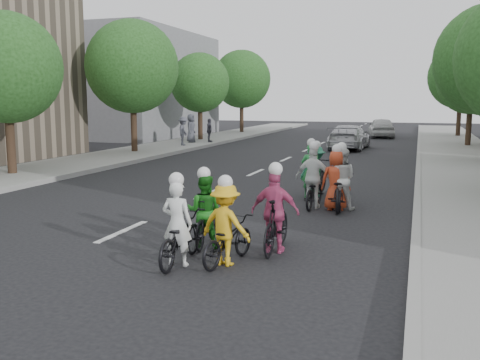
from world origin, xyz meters
The scene contains 26 objects.
ground centered at (0.00, 0.00, 0.00)m, with size 120.00×120.00×0.00m, color black.
sidewalk_left centered at (-8.00, 10.00, 0.07)m, with size 4.00×80.00×0.15m, color gray.
curb_left centered at (-6.05, 10.00, 0.09)m, with size 0.18×80.00×0.18m, color #999993.
sidewalk_right centered at (8.00, 10.00, 0.07)m, with size 4.00×80.00×0.15m, color gray.
curb_right centered at (6.05, 10.00, 0.09)m, with size 0.18×80.00×0.18m, color #999993.
bldg_sw centered at (-16.00, 28.00, 4.00)m, with size 10.00×14.00×8.00m, color slate.
tree_l_2 centered at (-8.20, 6.00, 3.96)m, with size 4.00×4.00×5.97m.
tree_l_3 centered at (-8.20, 15.00, 4.52)m, with size 4.80×4.80×6.93m.
tree_l_4 centered at (-8.20, 24.00, 3.96)m, with size 4.00×4.00×5.97m.
tree_l_5 centered at (-8.20, 33.00, 4.52)m, with size 4.80×4.80×6.93m.
tree_r_2 centered at (8.80, 24.60, 3.96)m, with size 4.00×4.00×5.97m.
tree_r_3 centered at (8.80, 33.60, 4.52)m, with size 4.80×4.80×6.93m.
cyclist_0 centered at (2.15, -1.69, 0.53)m, with size 0.66×1.74×1.62m.
cyclist_1 centered at (2.15, -0.48, 0.59)m, with size 0.76×1.64×1.57m.
cyclist_2 centered at (2.93, -1.44, 0.57)m, with size 1.01×1.64×1.58m.
cyclist_3 centered at (3.55, -0.43, 0.63)m, with size 0.91×1.72×1.71m.
cyclist_4 centered at (4.04, 3.86, 0.60)m, with size 0.99×2.05×1.71m.
cyclist_5 centered at (3.09, 5.37, 0.60)m, with size 0.58×1.56×1.74m.
cyclist_6 centered at (4.15, 3.95, 0.62)m, with size 0.83×1.74×1.76m.
cyclist_7 centered at (3.18, 5.64, 0.65)m, with size 1.03×1.91×1.65m.
cyclist_8 centered at (3.44, 3.90, 0.61)m, with size 0.97×1.69×1.77m.
follow_car_lead centered at (2.21, 21.33, 0.70)m, with size 1.96×4.82×1.40m, color silver.
follow_car_trail centered at (3.28, 31.96, 0.75)m, with size 1.76×4.38×1.49m, color silver.
spectator_0 centered at (-7.20, 19.03, 0.99)m, with size 1.09×0.63×1.69m, color #525360.
spectator_1 centered at (-6.66, 21.81, 0.90)m, with size 0.88×0.37×1.50m, color #474551.
spectator_2 centered at (-7.67, 21.21, 1.05)m, with size 0.88×0.57×1.79m, color #454751.
Camera 1 is at (6.01, -9.90, 2.84)m, focal length 40.00 mm.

